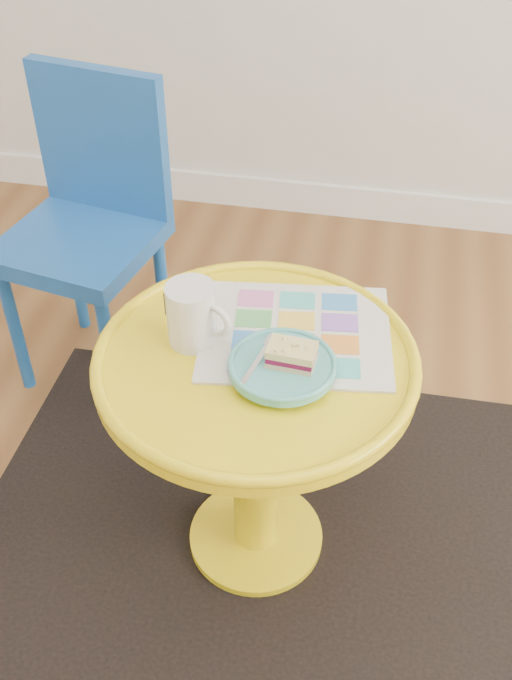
% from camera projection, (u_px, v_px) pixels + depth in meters
% --- Properties ---
extents(room_walls, '(4.00, 4.00, 4.00)m').
position_uv_depth(room_walls, '(48.00, 349.00, 2.15)').
color(room_walls, silver).
rests_on(room_walls, ground).
extents(rug, '(1.31, 1.11, 0.01)m').
position_uv_depth(rug, '(256.00, 539.00, 1.73)').
color(rug, black).
rests_on(rug, ground).
extents(side_table, '(0.59, 0.59, 0.56)m').
position_uv_depth(side_table, '(256.00, 417.00, 1.47)').
color(side_table, yellow).
rests_on(side_table, ground).
extents(chair, '(0.42, 0.42, 0.81)m').
position_uv_depth(chair, '(90.00, 214.00, 1.93)').
color(chair, '#1A57AC').
rests_on(chair, ground).
extents(newspaper, '(0.39, 0.34, 0.01)m').
position_uv_depth(newspaper, '(296.00, 333.00, 1.42)').
color(newspaper, silver).
rests_on(newspaper, side_table).
extents(mug, '(0.13, 0.09, 0.12)m').
position_uv_depth(mug, '(193.00, 313.00, 1.36)').
color(mug, silver).
rests_on(mug, side_table).
extents(plate, '(0.19, 0.19, 0.02)m').
position_uv_depth(plate, '(282.00, 367.00, 1.32)').
color(plate, '#52AEA8').
rests_on(plate, newspaper).
extents(cake_slice, '(0.09, 0.06, 0.04)m').
position_uv_depth(cake_slice, '(292.00, 355.00, 1.30)').
color(cake_slice, '#D3BC8C').
rests_on(cake_slice, plate).
extents(fork, '(0.05, 0.14, 0.00)m').
position_uv_depth(fork, '(260.00, 357.00, 1.32)').
color(fork, silver).
rests_on(fork, plate).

